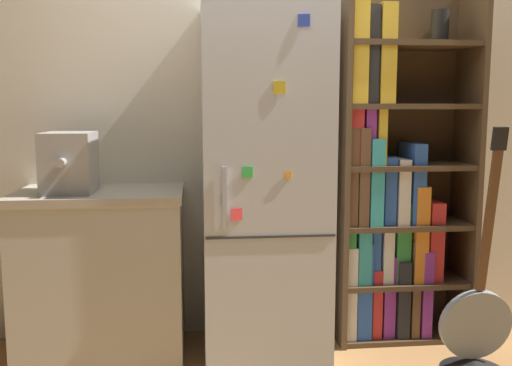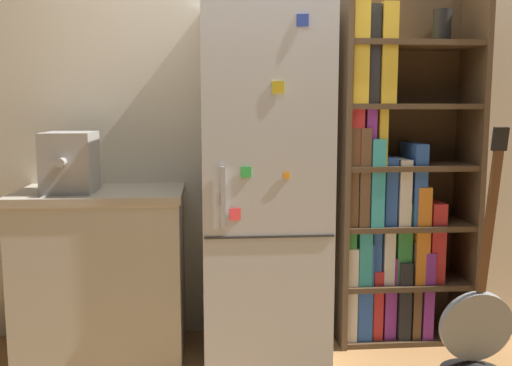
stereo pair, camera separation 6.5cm
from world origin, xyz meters
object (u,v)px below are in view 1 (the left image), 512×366
(bookshelf, at_px, (387,189))
(refrigerator, at_px, (264,183))
(espresso_machine, at_px, (69,162))
(guitar, at_px, (475,338))

(bookshelf, bearing_deg, refrigerator, -169.00)
(bookshelf, relative_size, espresso_machine, 5.54)
(bookshelf, relative_size, guitar, 1.61)
(guitar, bearing_deg, bookshelf, 121.11)
(espresso_machine, distance_m, guitar, 2.27)
(refrigerator, bearing_deg, bookshelf, 11.00)
(espresso_machine, relative_size, guitar, 0.29)
(bookshelf, xyz_separation_m, guitar, (0.31, -0.52, -0.70))
(bookshelf, distance_m, espresso_machine, 1.77)
(bookshelf, height_order, guitar, bookshelf)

